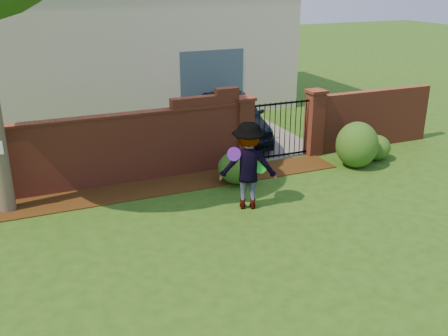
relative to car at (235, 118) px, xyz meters
name	(u,v)px	position (x,y,z in m)	size (l,w,h in m)	color
ground	(218,249)	(-3.09, -6.09, -0.74)	(80.00, 80.00, 0.01)	#274C13
mulch_bed	(128,192)	(-4.04, -2.75, -0.72)	(11.10, 1.08, 0.03)	#331C09
brick_wall	(74,153)	(-5.10, -2.09, 0.20)	(8.70, 0.31, 2.16)	brown
brick_wall_return	(372,119)	(3.51, -2.09, 0.12)	(4.00, 0.25, 1.70)	brown
pillar_left	(244,131)	(-0.69, -2.09, 0.23)	(0.50, 0.50, 1.88)	brown
pillar_right	(314,122)	(1.51, -2.09, 0.23)	(0.50, 0.50, 1.88)	brown
iron_gate	(280,130)	(0.41, -2.09, 0.12)	(1.78, 0.03, 1.60)	black
driveway	(223,123)	(0.41, 1.91, -0.73)	(3.20, 8.00, 0.01)	slate
house	(121,23)	(-2.08, 5.91, 2.43)	(12.40, 6.40, 6.30)	beige
car	(235,118)	(0.00, 0.00, 0.00)	(1.73, 4.29, 1.46)	black
shrub_left	(238,167)	(-1.37, -3.21, -0.33)	(0.98, 0.98, 0.80)	#1D4D17
shrub_middle	(357,145)	(2.03, -3.41, -0.11)	(1.13, 1.13, 1.24)	#1D4D17
shrub_right	(376,147)	(2.89, -3.16, -0.38)	(0.79, 0.79, 0.70)	#1D4D17
man	(248,166)	(-1.77, -4.62, 0.25)	(1.26, 0.73, 1.95)	gray
frisbee_purple	(234,154)	(-2.13, -4.67, 0.59)	(0.30, 0.30, 0.03)	purple
frisbee_green	(261,167)	(-1.54, -4.77, 0.25)	(0.28, 0.28, 0.03)	green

